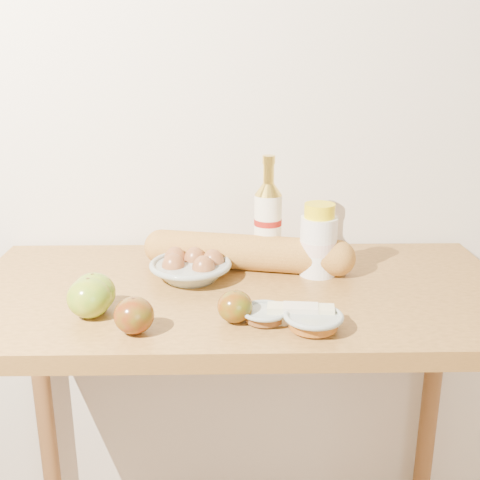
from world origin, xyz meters
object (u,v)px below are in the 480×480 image
(bourbon_bottle, at_px, (268,222))
(baguette, at_px, (247,252))
(cream_bottle, at_px, (318,242))
(egg_bowl, at_px, (191,268))
(table, at_px, (240,338))

(bourbon_bottle, xyz_separation_m, baguette, (-0.05, -0.02, -0.07))
(cream_bottle, distance_m, egg_bowl, 0.30)
(egg_bowl, xyz_separation_m, baguette, (0.13, 0.06, 0.02))
(baguette, bearing_deg, cream_bottle, -0.33)
(table, relative_size, baguette, 2.33)
(cream_bottle, xyz_separation_m, baguette, (-0.16, 0.04, -0.04))
(cream_bottle, bearing_deg, table, -178.93)
(bourbon_bottle, distance_m, cream_bottle, 0.13)
(table, relative_size, cream_bottle, 7.08)
(egg_bowl, height_order, baguette, baguette)
(table, distance_m, bourbon_bottle, 0.28)
(table, distance_m, egg_bowl, 0.19)
(bourbon_bottle, xyz_separation_m, egg_bowl, (-0.18, -0.08, -0.08))
(cream_bottle, height_order, baguette, cream_bottle)
(cream_bottle, bearing_deg, bourbon_bottle, 130.89)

